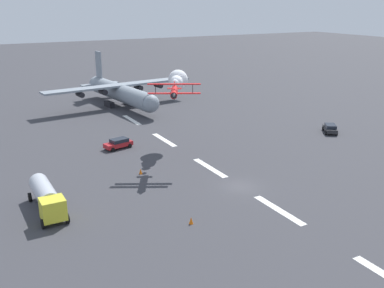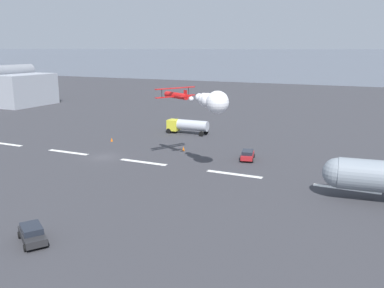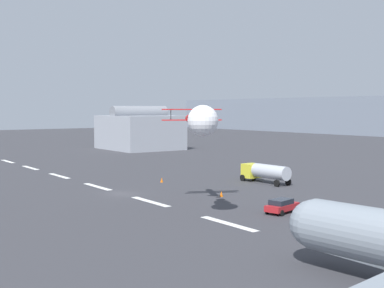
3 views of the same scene
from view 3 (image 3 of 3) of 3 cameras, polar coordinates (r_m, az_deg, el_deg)
The scene contains 14 objects.
ground_plane at distance 68.60m, azimuth -7.90°, elevation -5.52°, with size 440.00×440.00×0.00m, color #38383D.
runway_stripe_0 at distance 116.19m, azimuth -19.96°, elevation -1.84°, with size 8.00×0.90×0.01m, color white.
runway_stripe_1 at distance 102.21m, azimuth -17.67°, elevation -2.55°, with size 8.00×0.90×0.01m, color white.
runway_stripe_2 at distance 88.47m, azimuth -14.66°, elevation -3.48°, with size 8.00×0.90×0.01m, color white.
runway_stripe_3 at distance 75.09m, azimuth -10.56°, elevation -4.73°, with size 8.00×0.90×0.01m, color white.
runway_stripe_4 at distance 62.31m, azimuth -4.69°, elevation -6.46°, with size 8.00×0.90×0.01m, color white.
runway_stripe_5 at distance 50.58m, azimuth 4.10°, elevation -8.90°, with size 8.00×0.90×0.01m, color white.
runway_stripe_6 at distance 40.82m, azimuth 17.83°, elevation -12.22°, with size 8.00×0.90×0.01m, color white.
stunt_biplane_red at distance 51.92m, azimuth 0.98°, elevation 2.73°, with size 13.16×9.79×3.05m.
fuel_tanker_truck at distance 77.98m, azimuth 8.18°, elevation -3.10°, with size 8.61×2.79×2.90m.
airport_staff_sedan at distance 56.24m, azimuth 10.04°, elevation -6.80°, with size 2.76×4.64×1.52m.
hangar_building at distance 143.69m, azimuth -5.90°, elevation 1.44°, with size 21.65×17.87×12.11m.
traffic_cone_near at distance 78.25m, azimuth -3.42°, elevation -4.04°, with size 0.44×0.44×0.75m, color orange.
traffic_cone_far at distance 65.56m, azimuth 3.31°, elevation -5.60°, with size 0.44×0.44×0.75m, color orange.
Camera 3 is at (59.74, -31.81, 11.23)m, focal length 47.57 mm.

